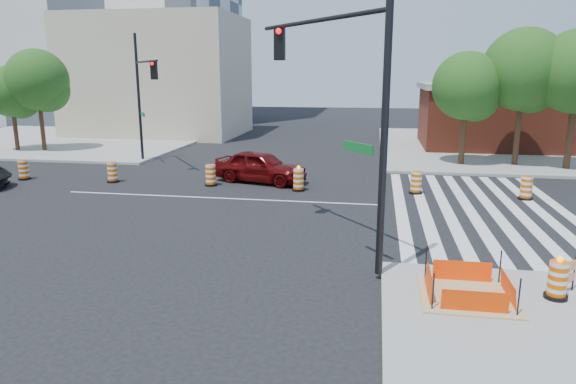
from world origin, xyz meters
name	(u,v)px	position (x,y,z in m)	size (l,w,h in m)	color
ground	(218,198)	(0.00, 0.00, 0.00)	(120.00, 120.00, 0.00)	black
sidewalk_ne	(536,148)	(18.00, 18.00, 0.07)	(22.00, 22.00, 0.15)	gray
sidewalk_nw	(75,137)	(-18.00, 18.00, 0.07)	(22.00, 22.00, 0.15)	gray
crosswalk_east	(480,209)	(10.95, 0.00, 0.01)	(6.75, 13.50, 0.01)	silver
lane_centerline	(218,198)	(0.00, 0.00, 0.01)	(14.00, 0.12, 0.01)	silver
excavation_pit	(467,294)	(9.00, -9.00, 0.22)	(2.20, 2.20, 0.90)	tan
brick_storefront	(539,116)	(18.00, 18.00, 2.32)	(16.50, 8.50, 4.60)	maroon
beige_midrise	(159,76)	(-12.00, 22.00, 5.00)	(14.00, 10.00, 10.00)	#BBB18F
red_coupe	(260,166)	(1.11, 3.59, 0.79)	(1.87, 4.64, 1.58)	#4E0607
signal_pole_se	(344,76)	(5.78, -6.48, 5.26)	(4.21, 5.14, 8.59)	black
signal_pole_nw	(143,86)	(-6.51, 7.10, 4.57)	(3.40, 4.63, 7.43)	black
pit_drum	(557,281)	(11.04, -8.73, 0.59)	(0.53, 0.53, 1.05)	black
barricade	(566,273)	(11.33, -8.41, 0.67)	(0.62, 0.57, 0.95)	#DB5904
tree_north_a	(12,94)	(-17.52, 10.47, 3.89)	(3.41, 3.41, 5.80)	#382314
tree_north_b	(38,83)	(-15.68, 10.76, 4.63)	(4.05, 4.05, 6.89)	#382314
tree_north_c	(467,90)	(11.68, 9.95, 4.37)	(3.85, 3.83, 6.52)	#382314
tree_north_d	(524,74)	(14.71, 10.27, 5.23)	(4.58, 4.58, 7.79)	#382314
median_drum_0	(24,170)	(-10.94, 2.14, 0.48)	(0.60, 0.60, 1.02)	black
median_drum_1	(113,173)	(-6.15, 2.32, 0.48)	(0.60, 0.60, 1.02)	black
median_drum_2	(211,176)	(-1.08, 2.38, 0.48)	(0.60, 0.60, 1.02)	black
median_drum_3	(299,180)	(3.26, 2.03, 0.49)	(0.60, 0.60, 1.18)	black
median_drum_4	(416,183)	(8.57, 2.35, 0.48)	(0.60, 0.60, 1.02)	black
median_drum_5	(526,189)	(13.16, 2.02, 0.48)	(0.60, 0.60, 1.02)	black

